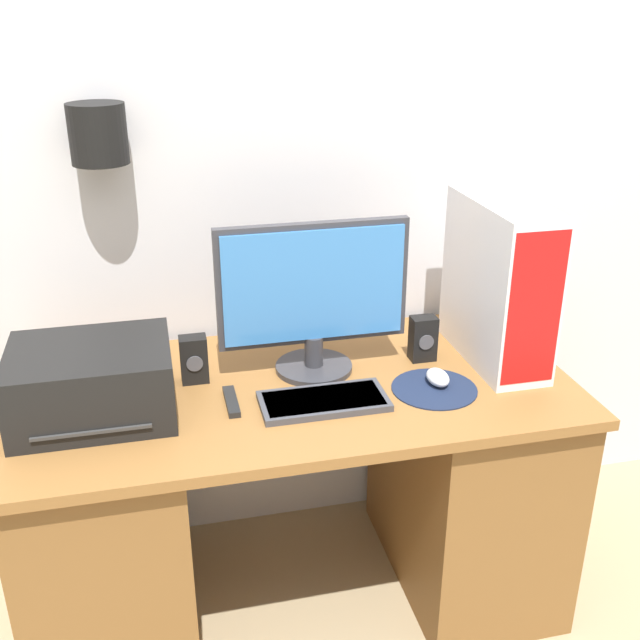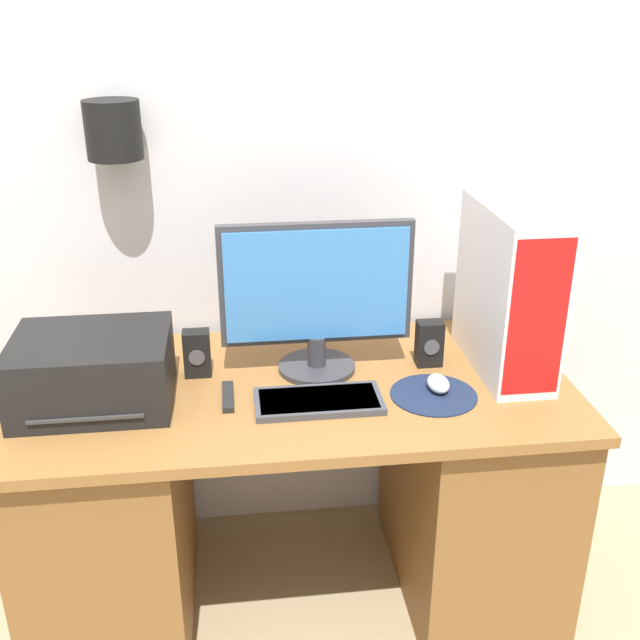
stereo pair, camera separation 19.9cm
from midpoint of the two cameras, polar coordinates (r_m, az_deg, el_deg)
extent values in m
cube|color=silver|center=(2.27, -6.92, 13.79)|extent=(6.40, 0.05, 2.70)
cylinder|color=black|center=(2.16, -19.20, 13.23)|extent=(0.15, 0.15, 0.16)
cube|color=brown|center=(2.07, -4.65, -5.37)|extent=(1.52, 0.75, 0.03)
cube|color=brown|center=(2.28, -18.25, -14.86)|extent=(0.43, 0.69, 0.71)
cube|color=brown|center=(2.40, 8.72, -11.70)|extent=(0.43, 0.69, 0.71)
cylinder|color=#333338|center=(2.14, -3.15, -3.67)|extent=(0.22, 0.22, 0.02)
cylinder|color=#333338|center=(2.11, -3.18, -2.41)|extent=(0.05, 0.05, 0.09)
cube|color=#333338|center=(2.04, -3.34, 2.74)|extent=(0.53, 0.03, 0.34)
cube|color=#387AC6|center=(2.03, -3.26, 2.58)|extent=(0.50, 0.01, 0.31)
cube|color=#3D3D42|center=(1.96, -2.65, -6.28)|extent=(0.33, 0.16, 0.02)
cube|color=#5B5B60|center=(1.96, -2.65, -6.14)|extent=(0.31, 0.14, 0.01)
cylinder|color=#19233D|center=(2.04, 5.95, -5.30)|extent=(0.23, 0.23, 0.00)
ellipsoid|color=silver|center=(2.06, 6.24, -4.43)|extent=(0.06, 0.09, 0.04)
cube|color=white|center=(2.16, 10.92, 2.81)|extent=(0.17, 0.42, 0.47)
cube|color=red|center=(1.99, 13.28, 0.73)|extent=(0.15, 0.01, 0.42)
cube|color=black|center=(1.99, -19.77, -4.55)|extent=(0.40, 0.31, 0.18)
cube|color=#333333|center=(1.94, -19.80, -7.15)|extent=(0.28, 0.14, 0.01)
cube|color=black|center=(2.09, -12.29, -3.01)|extent=(0.07, 0.05, 0.13)
cylinder|color=#47474C|center=(2.07, -12.27, -3.35)|extent=(0.04, 0.00, 0.04)
cube|color=black|center=(2.18, 5.28, -1.46)|extent=(0.07, 0.05, 0.13)
cylinder|color=#47474C|center=(2.15, 5.51, -1.77)|extent=(0.04, 0.00, 0.04)
cube|color=black|center=(1.99, -9.65, -6.22)|extent=(0.03, 0.15, 0.02)
camera|label=1|loc=(0.10, -92.86, -1.25)|focal=42.00mm
camera|label=2|loc=(0.10, 87.14, 1.25)|focal=42.00mm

